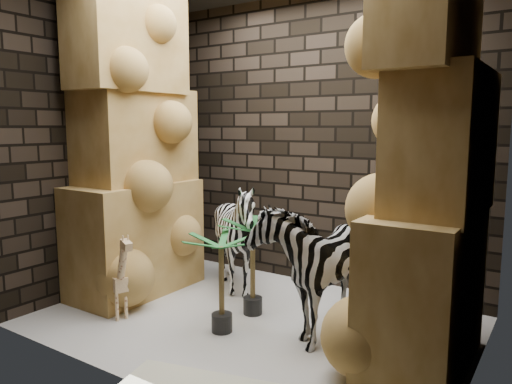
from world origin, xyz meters
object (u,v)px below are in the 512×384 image
Objects in this scene: zebra_left at (236,242)px; palm_back at (222,284)px; giraffe_toy at (116,272)px; zebra_right at (319,252)px; palm_front at (253,267)px.

zebra_left reaches higher than palm_back.
palm_back reaches higher than giraffe_toy.
zebra_left is 1.21m from giraffe_toy.
zebra_right reaches higher than giraffe_toy.
zebra_left is 1.40× the size of palm_back.
palm_back is (0.46, -0.84, -0.11)m from zebra_left.
palm_back is (-0.00, -0.45, -0.02)m from palm_front.
palm_front is 1.06× the size of palm_back.
palm_front is 0.45m from palm_back.
palm_front is (0.46, -0.39, -0.08)m from zebra_left.
giraffe_toy is at bearing -165.31° from palm_back.
zebra_left is at bearing 118.66° from palm_back.
palm_back is (-0.62, -0.50, -0.24)m from zebra_right.
zebra_right is at bearing 46.04° from giraffe_toy.
zebra_right is at bearing 4.78° from palm_front.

